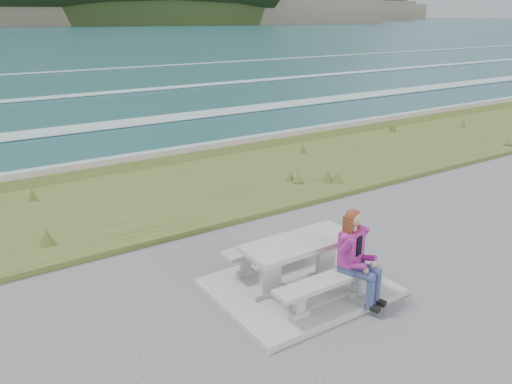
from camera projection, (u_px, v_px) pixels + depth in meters
concrete_slab at (298, 287)px, 7.79m from camera, size 2.60×2.10×0.10m
picnic_table at (300, 251)px, 7.58m from camera, size 1.80×0.75×0.75m
bench_landward at (330, 284)px, 7.11m from camera, size 1.80×0.35×0.45m
bench_seaward at (273, 247)px, 8.21m from camera, size 1.80×0.35×0.45m
grass_verge at (168, 197)px, 11.74m from camera, size 160.00×4.50×0.22m
shore_drop at (126, 168)px, 14.03m from camera, size 160.00×0.80×2.20m
ocean at (24, 123)px, 28.14m from camera, size 1600.00×1600.00×0.09m
headland_range at (186, 7)px, 416.45m from camera, size 729.83×363.95×190.44m
seated_woman at (359, 269)px, 7.18m from camera, size 0.56×0.76×1.39m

